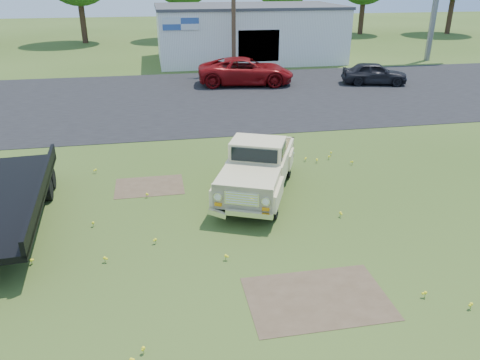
% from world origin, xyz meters
% --- Properties ---
extents(ground, '(140.00, 140.00, 0.00)m').
position_xyz_m(ground, '(0.00, 0.00, 0.00)').
color(ground, '#334D18').
rests_on(ground, ground).
extents(asphalt_lot, '(90.00, 14.00, 0.02)m').
position_xyz_m(asphalt_lot, '(0.00, 15.00, 0.00)').
color(asphalt_lot, black).
rests_on(asphalt_lot, ground).
extents(dirt_patch_a, '(3.00, 2.00, 0.01)m').
position_xyz_m(dirt_patch_a, '(1.50, -3.00, 0.00)').
color(dirt_patch_a, '#4F3C2A').
rests_on(dirt_patch_a, ground).
extents(dirt_patch_b, '(2.20, 1.60, 0.01)m').
position_xyz_m(dirt_patch_b, '(-2.00, 3.50, 0.00)').
color(dirt_patch_b, '#4F3C2A').
rests_on(dirt_patch_b, ground).
extents(commercial_building, '(14.20, 8.20, 4.15)m').
position_xyz_m(commercial_building, '(6.00, 26.99, 2.10)').
color(commercial_building, silver).
rests_on(commercial_building, ground).
extents(utility_pole_mid, '(1.60, 0.30, 9.00)m').
position_xyz_m(utility_pole_mid, '(4.00, 22.00, 4.60)').
color(utility_pole_mid, '#432E1F').
rests_on(utility_pole_mid, ground).
extents(vintage_pickup_truck, '(3.67, 5.25, 1.78)m').
position_xyz_m(vintage_pickup_truck, '(1.36, 2.37, 0.89)').
color(vintage_pickup_truck, beige).
rests_on(vintage_pickup_truck, ground).
extents(red_pickup, '(6.17, 3.47, 1.63)m').
position_xyz_m(red_pickup, '(4.05, 17.92, 0.81)').
color(red_pickup, maroon).
rests_on(red_pickup, ground).
extents(dark_sedan, '(4.21, 2.52, 1.34)m').
position_xyz_m(dark_sedan, '(11.93, 16.54, 0.67)').
color(dark_sedan, black).
rests_on(dark_sedan, ground).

